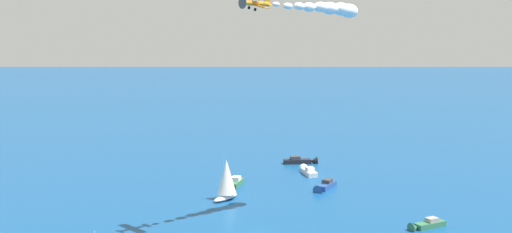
% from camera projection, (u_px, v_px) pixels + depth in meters
% --- Properties ---
extents(motorboat_near_centre, '(8.81, 9.20, 2.94)m').
position_uv_depth(motorboat_near_centre, '(324.00, 186.00, 153.71)').
color(motorboat_near_centre, '#23478C').
rests_on(motorboat_near_centre, ground_plane).
extents(motorboat_far_stbd, '(3.71, 8.95, 2.53)m').
position_uv_depth(motorboat_far_stbd, '(425.00, 225.00, 121.18)').
color(motorboat_far_stbd, '#33704C').
rests_on(motorboat_far_stbd, ground_plane).
extents(motorboat_offshore, '(10.09, 7.70, 2.98)m').
position_uv_depth(motorboat_offshore, '(234.00, 184.00, 156.47)').
color(motorboat_offshore, '#33704C').
rests_on(motorboat_offshore, ground_plane).
extents(motorboat_ahead, '(5.03, 10.99, 3.09)m').
position_uv_depth(motorboat_ahead, '(302.00, 161.00, 187.11)').
color(motorboat_ahead, black).
rests_on(motorboat_ahead, ground_plane).
extents(sailboat_outer_ring_a, '(7.09, 8.31, 11.07)m').
position_uv_depth(sailboat_outer_ring_a, '(226.00, 179.00, 143.13)').
color(sailboat_outer_ring_a, white).
rests_on(sailboat_outer_ring_a, ground_plane).
extents(motorboat_outer_ring_e, '(10.66, 3.97, 3.02)m').
position_uv_depth(motorboat_outer_ring_e, '(308.00, 171.00, 172.37)').
color(motorboat_outer_ring_e, white).
rests_on(motorboat_outer_ring_e, ground_plane).
extents(biplane_lead, '(7.33, 7.14, 3.68)m').
position_uv_depth(biplane_lead, '(255.00, 3.00, 110.96)').
color(biplane_lead, orange).
extents(smoke_trail_lead, '(12.76, 24.29, 3.81)m').
position_uv_depth(smoke_trail_lead, '(333.00, 9.00, 125.21)').
color(smoke_trail_lead, white).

